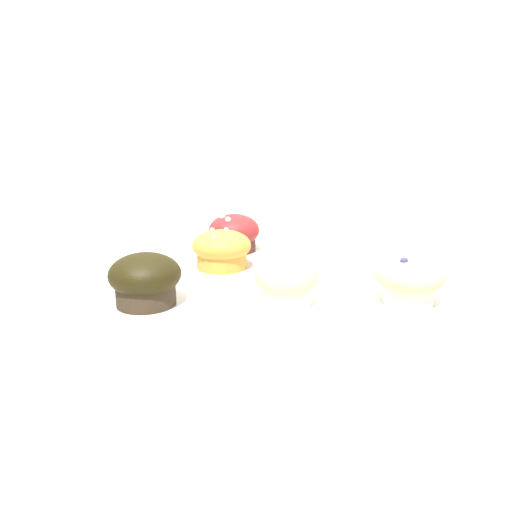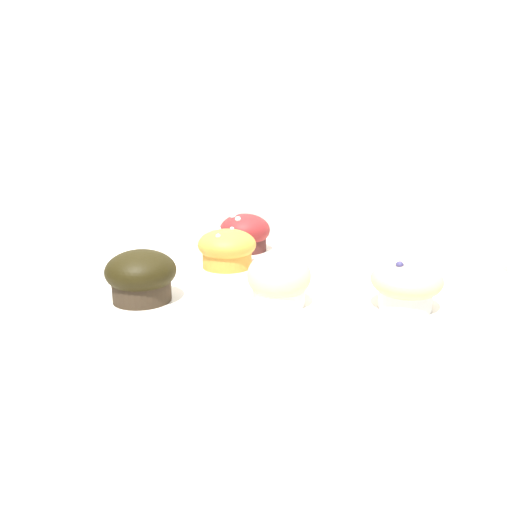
% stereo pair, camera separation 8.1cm
% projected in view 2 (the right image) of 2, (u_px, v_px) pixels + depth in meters
% --- Properties ---
extents(wall_back, '(3.20, 0.10, 1.80)m').
position_uv_depth(wall_back, '(315.00, 225.00, 1.42)').
color(wall_back, beige).
rests_on(wall_back, ground).
extents(display_counter, '(1.00, 0.64, 0.93)m').
position_uv_depth(display_counter, '(333.00, 510.00, 0.96)').
color(display_counter, silver).
rests_on(display_counter, ground).
extents(muffin_front_center, '(0.09, 0.09, 0.08)m').
position_uv_depth(muffin_front_center, '(279.00, 280.00, 0.71)').
color(muffin_front_center, silver).
rests_on(muffin_front_center, display_counter).
extents(muffin_back_left, '(0.10, 0.10, 0.07)m').
position_uv_depth(muffin_back_left, '(406.00, 284.00, 0.70)').
color(muffin_back_left, silver).
rests_on(muffin_back_left, display_counter).
extents(muffin_back_right, '(0.10, 0.10, 0.08)m').
position_uv_depth(muffin_back_right, '(245.00, 233.00, 1.02)').
color(muffin_back_right, '#47201E').
rests_on(muffin_back_right, display_counter).
extents(muffin_front_left, '(0.10, 0.10, 0.08)m').
position_uv_depth(muffin_front_left, '(141.00, 276.00, 0.73)').
color(muffin_front_left, '#31261A').
rests_on(muffin_front_left, display_counter).
extents(muffin_front_right, '(0.11, 0.11, 0.07)m').
position_uv_depth(muffin_front_right, '(227.00, 248.00, 0.90)').
color(muffin_front_right, '#C18532').
rests_on(muffin_front_right, display_counter).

